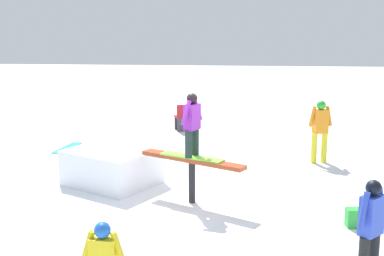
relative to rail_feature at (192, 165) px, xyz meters
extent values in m
plane|color=white|center=(0.00, 0.00, -0.78)|extent=(60.00, 60.00, 0.00)
cylinder|color=black|center=(0.00, 0.00, -0.35)|extent=(0.14, 0.14, 0.85)
cube|color=#A53F1E|center=(0.00, 0.00, 0.11)|extent=(2.16, 1.39, 0.08)
cube|color=white|center=(-1.87, 1.06, -0.38)|extent=(2.30, 2.19, 0.79)
cube|color=#81DE3A|center=(0.00, 0.00, 0.17)|extent=(1.33, 0.86, 0.03)
cylinder|color=#20312D|center=(-0.06, -0.12, 0.45)|extent=(0.14, 0.14, 0.54)
cylinder|color=#20312D|center=(0.06, 0.12, 0.45)|extent=(0.14, 0.14, 0.54)
cube|color=purple|center=(0.00, 0.00, 0.97)|extent=(0.33, 0.39, 0.51)
cylinder|color=purple|center=(-0.09, -0.19, 1.09)|extent=(0.21, 0.31, 0.46)
cylinder|color=purple|center=(0.09, 0.19, 1.09)|extent=(0.21, 0.31, 0.46)
sphere|color=black|center=(0.00, 0.00, 1.33)|extent=(0.21, 0.21, 0.21)
cylinder|color=yellow|center=(3.11, 3.27, -0.39)|extent=(0.15, 0.15, 0.78)
cylinder|color=yellow|center=(2.84, 3.18, -0.39)|extent=(0.15, 0.15, 0.78)
cube|color=orange|center=(2.98, 3.23, 0.30)|extent=(0.41, 0.32, 0.60)
cylinder|color=orange|center=(3.19, 3.29, 0.43)|extent=(0.21, 0.14, 0.53)
cylinder|color=orange|center=(2.76, 3.16, 0.43)|extent=(0.21, 0.14, 0.53)
sphere|color=green|center=(2.98, 3.23, 0.71)|extent=(0.23, 0.23, 0.23)
cylinder|color=yellow|center=(-0.88, -4.41, 0.21)|extent=(0.21, 0.09, 0.45)
cylinder|color=yellow|center=(-0.49, -4.43, 0.21)|extent=(0.21, 0.09, 0.45)
sphere|color=blue|center=(-0.68, -4.42, 0.45)|extent=(0.20, 0.20, 0.20)
cylinder|color=black|center=(2.82, -2.98, -0.42)|extent=(0.14, 0.14, 0.72)
cube|color=blue|center=(2.73, -3.07, 0.22)|extent=(0.39, 0.39, 0.56)
cylinder|color=blue|center=(2.88, -2.92, 0.35)|extent=(0.21, 0.21, 0.50)
cylinder|color=blue|center=(2.58, -3.23, 0.35)|extent=(0.21, 0.21, 0.50)
sphere|color=black|center=(2.73, -3.07, 0.61)|extent=(0.22, 0.22, 0.22)
cube|color=#23B4D5|center=(-3.90, 4.16, -0.76)|extent=(0.51, 1.32, 0.02)
cube|color=#3F3F44|center=(-0.97, 7.01, -0.56)|extent=(0.38, 0.17, 0.44)
cube|color=#3F3F44|center=(-0.84, 6.68, -0.56)|extent=(0.38, 0.17, 0.44)
cube|color=#AE1F26|center=(-0.90, 6.84, -0.32)|extent=(0.57, 0.57, 0.04)
cube|color=#AE1F26|center=(-0.83, 6.66, -0.10)|extent=(0.42, 0.19, 0.40)
cube|color=green|center=(2.98, -1.03, -0.61)|extent=(0.32, 0.25, 0.34)
camera|label=1|loc=(0.84, -10.17, 2.90)|focal=50.00mm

